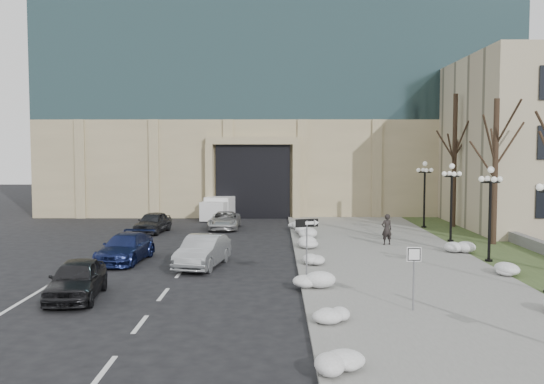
{
  "coord_description": "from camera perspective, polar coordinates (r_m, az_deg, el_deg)",
  "views": [
    {
      "loc": [
        -2.18,
        -16.95,
        5.57
      ],
      "look_at": [
        -2.35,
        12.67,
        3.5
      ],
      "focal_mm": 40.0,
      "sensor_mm": 36.0,
      "label": 1
    }
  ],
  "objects": [
    {
      "name": "sidewalk",
      "position": [
        31.95,
        10.62,
        -6.0
      ],
      "size": [
        9.0,
        40.0,
        0.12
      ],
      "primitive_type": "cube",
      "color": "gray",
      "rests_on": "ground"
    },
    {
      "name": "snow_clump_d",
      "position": [
        28.93,
        3.64,
        -6.5
      ],
      "size": [
        1.1,
        1.6,
        0.36
      ],
      "primitive_type": "ellipsoid",
      "color": "white",
      "rests_on": "sidewalk"
    },
    {
      "name": "lamppost_b",
      "position": [
        31.36,
        19.85,
        -0.81
      ],
      "size": [
        1.18,
        1.18,
        4.76
      ],
      "color": "black",
      "rests_on": "ground"
    },
    {
      "name": "lamppost_c",
      "position": [
        37.53,
        16.54,
        0.02
      ],
      "size": [
        1.18,
        1.18,
        4.76
      ],
      "color": "black",
      "rests_on": "ground"
    },
    {
      "name": "snow_clump_f",
      "position": [
        37.97,
        3.02,
        -3.99
      ],
      "size": [
        1.1,
        1.6,
        0.36
      ],
      "primitive_type": "ellipsoid",
      "color": "white",
      "rests_on": "sidewalk"
    },
    {
      "name": "keep_sign",
      "position": [
        21.15,
        13.21,
        -6.69
      ],
      "size": [
        0.49,
        0.07,
        2.29
      ],
      "rotation": [
        0.0,
        0.0,
        -0.04
      ],
      "color": "slate",
      "rests_on": "ground"
    },
    {
      "name": "tree_far",
      "position": [
        44.79,
        16.82,
        4.57
      ],
      "size": [
        3.2,
        3.2,
        9.5
      ],
      "color": "black",
      "rests_on": "ground"
    },
    {
      "name": "office_tower",
      "position": [
        61.9,
        0.5,
        16.05
      ],
      "size": [
        40.0,
        24.7,
        36.0
      ],
      "color": "tan",
      "rests_on": "ground"
    },
    {
      "name": "snow_clump_g",
      "position": [
        41.87,
        2.12,
        -3.24
      ],
      "size": [
        1.1,
        1.6,
        0.36
      ],
      "primitive_type": "ellipsoid",
      "color": "white",
      "rests_on": "sidewalk"
    },
    {
      "name": "car_e",
      "position": [
        41.44,
        -11.16,
        -2.82
      ],
      "size": [
        2.2,
        4.31,
        1.4
      ],
      "primitive_type": "imported",
      "rotation": [
        0.0,
        0.0,
        -0.13
      ],
      "color": "#2A2A2E",
      "rests_on": "ground"
    },
    {
      "name": "lamppost_d",
      "position": [
        43.8,
        14.17,
        0.61
      ],
      "size": [
        1.18,
        1.18,
        4.76
      ],
      "color": "black",
      "rests_on": "ground"
    },
    {
      "name": "car_d",
      "position": [
        42.63,
        -4.49,
        -2.69
      ],
      "size": [
        2.1,
        4.45,
        1.23
      ],
      "primitive_type": "imported",
      "rotation": [
        0.0,
        0.0,
        -0.01
      ],
      "color": "#BEBEBE",
      "rests_on": "ground"
    },
    {
      "name": "pedestrian",
      "position": [
        35.43,
        10.74,
        -3.47
      ],
      "size": [
        0.74,
        0.59,
        1.77
      ],
      "primitive_type": "imported",
      "rotation": [
        0.0,
        0.0,
        3.43
      ],
      "color": "black",
      "rests_on": "sidewalk"
    },
    {
      "name": "ground",
      "position": [
        17.98,
        7.5,
        -14.09
      ],
      "size": [
        160.0,
        160.0,
        0.0
      ],
      "primitive_type": "plane",
      "color": "black",
      "rests_on": "ground"
    },
    {
      "name": "snow_clump_b",
      "position": [
        19.8,
        5.52,
        -11.45
      ],
      "size": [
        1.1,
        1.6,
        0.36
      ],
      "primitive_type": "ellipsoid",
      "color": "white",
      "rests_on": "sidewalk"
    },
    {
      "name": "curb",
      "position": [
        31.46,
        2.48,
        -6.08
      ],
      "size": [
        0.3,
        40.0,
        0.14
      ],
      "primitive_type": "cube",
      "color": "gray",
      "rests_on": "ground"
    },
    {
      "name": "grass_strip",
      "position": [
        33.72,
        21.61,
        -5.71
      ],
      "size": [
        4.0,
        40.0,
        0.1
      ],
      "primitive_type": "cube",
      "color": "#364723",
      "rests_on": "ground"
    },
    {
      "name": "snow_clump_e",
      "position": [
        33.86,
        3.44,
        -4.96
      ],
      "size": [
        1.1,
        1.6,
        0.36
      ],
      "primitive_type": "ellipsoid",
      "color": "white",
      "rests_on": "sidewalk"
    },
    {
      "name": "snow_clump_c",
      "position": [
        24.58,
        3.69,
        -8.39
      ],
      "size": [
        1.1,
        1.6,
        0.36
      ],
      "primitive_type": "ellipsoid",
      "color": "white",
      "rests_on": "sidewalk"
    },
    {
      "name": "car_b",
      "position": [
        29.01,
        -6.53,
        -5.58
      ],
      "size": [
        2.41,
        4.8,
        1.51
      ],
      "primitive_type": "imported",
      "rotation": [
        0.0,
        0.0,
        -0.18
      ],
      "color": "#A1A5A9",
      "rests_on": "ground"
    },
    {
      "name": "one_way_sign",
      "position": [
        24.75,
        3.67,
        -3.64
      ],
      "size": [
        1.03,
        0.46,
        2.76
      ],
      "rotation": [
        0.0,
        0.0,
        0.35
      ],
      "color": "slate",
      "rests_on": "ground"
    },
    {
      "name": "car_a",
      "position": [
        23.98,
        -17.91,
        -7.82
      ],
      "size": [
        2.16,
        4.5,
        1.48
      ],
      "primitive_type": "imported",
      "rotation": [
        0.0,
        0.0,
        0.1
      ],
      "color": "black",
      "rests_on": "ground"
    },
    {
      "name": "box_truck",
      "position": [
        49.1,
        -4.68,
        -1.49
      ],
      "size": [
        3.11,
        6.04,
        1.83
      ],
      "rotation": [
        0.0,
        0.0,
        -0.21
      ],
      "color": "silver",
      "rests_on": "ground"
    },
    {
      "name": "snow_clump_i",
      "position": [
        28.04,
        21.07,
        -7.11
      ],
      "size": [
        1.1,
        1.6,
        0.36
      ],
      "primitive_type": "ellipsoid",
      "color": "white",
      "rests_on": "sidewalk"
    },
    {
      "name": "stone_wall",
      "position": [
        36.25,
        23.43,
        -4.61
      ],
      "size": [
        0.5,
        30.0,
        0.7
      ],
      "primitive_type": "cube",
      "color": "slate",
      "rests_on": "ground"
    },
    {
      "name": "snow_clump_k",
      "position": [
        39.71,
        2.81,
        -3.63
      ],
      "size": [
        1.1,
        1.6,
        0.36
      ],
      "primitive_type": "ellipsoid",
      "color": "white",
      "rests_on": "sidewalk"
    },
    {
      "name": "tree_mid",
      "position": [
        37.18,
        20.31,
        3.65
      ],
      "size": [
        3.2,
        3.2,
        8.5
      ],
      "color": "black",
      "rests_on": "ground"
    },
    {
      "name": "snow_clump_a",
      "position": [
        15.53,
        6.67,
        -15.87
      ],
      "size": [
        1.1,
        1.6,
        0.36
      ],
      "primitive_type": "ellipsoid",
      "color": "white",
      "rests_on": "sidewalk"
    },
    {
      "name": "car_c",
      "position": [
        31.06,
        -13.62,
        -5.14
      ],
      "size": [
        2.4,
        4.96,
        1.39
      ],
      "primitive_type": "imported",
      "rotation": [
        0.0,
        0.0,
        -0.1
      ],
      "color": "#162050",
      "rests_on": "ground"
    },
    {
      "name": "snow_clump_j",
      "position": [
        33.79,
        17.13,
        -5.15
      ],
      "size": [
        1.1,
        1.6,
        0.36
      ],
      "primitive_type": "ellipsoid",
      "color": "white",
      "rests_on": "sidewalk"
    }
  ]
}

